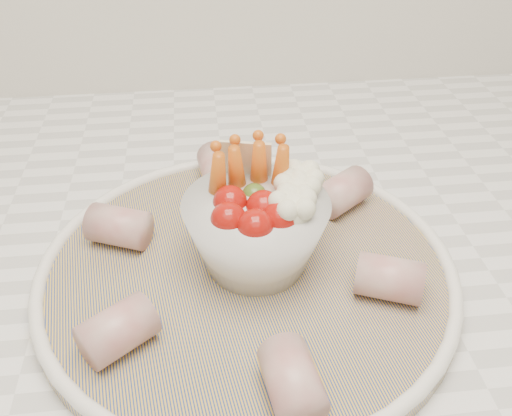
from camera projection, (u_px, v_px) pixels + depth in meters
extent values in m
cube|color=white|center=(120.00, 232.00, 0.59)|extent=(2.04, 0.62, 0.04)
cylinder|color=navy|center=(247.00, 273.00, 0.50)|extent=(0.41, 0.41, 0.01)
torus|color=white|center=(247.00, 267.00, 0.50)|extent=(0.36, 0.36, 0.01)
sphere|color=#9A1009|center=(228.00, 219.00, 0.45)|extent=(0.03, 0.03, 0.03)
sphere|color=#9A1009|center=(255.00, 227.00, 0.44)|extent=(0.03, 0.03, 0.03)
sphere|color=#9A1009|center=(280.00, 218.00, 0.45)|extent=(0.03, 0.03, 0.03)
sphere|color=#9A1009|center=(230.00, 202.00, 0.46)|extent=(0.03, 0.03, 0.03)
sphere|color=#9A1009|center=(263.00, 207.00, 0.46)|extent=(0.03, 0.03, 0.03)
sphere|color=#9A1009|center=(286.00, 204.00, 0.46)|extent=(0.03, 0.03, 0.03)
sphere|color=#426020|center=(254.00, 195.00, 0.48)|extent=(0.02, 0.02, 0.02)
cone|color=#C45612|center=(236.00, 176.00, 0.48)|extent=(0.03, 0.04, 0.07)
cone|color=#C45612|center=(259.00, 172.00, 0.49)|extent=(0.02, 0.03, 0.07)
cone|color=#C45612|center=(281.00, 175.00, 0.48)|extent=(0.02, 0.03, 0.07)
cone|color=#C45612|center=(218.00, 183.00, 0.47)|extent=(0.03, 0.04, 0.07)
sphere|color=white|center=(296.00, 196.00, 0.47)|extent=(0.03, 0.03, 0.03)
sphere|color=white|center=(293.00, 212.00, 0.45)|extent=(0.03, 0.03, 0.03)
sphere|color=white|center=(301.00, 184.00, 0.48)|extent=(0.03, 0.03, 0.03)
cube|color=beige|center=(246.00, 164.00, 0.49)|extent=(0.05, 0.02, 0.05)
cylinder|color=#A84D4D|center=(390.00, 278.00, 0.46)|extent=(0.06, 0.05, 0.04)
cylinder|color=#A84D4D|center=(342.00, 192.00, 0.56)|extent=(0.06, 0.06, 0.04)
cylinder|color=#A84D4D|center=(217.00, 168.00, 0.59)|extent=(0.04, 0.06, 0.04)
cylinder|color=#A84D4D|center=(119.00, 226.00, 0.51)|extent=(0.06, 0.05, 0.04)
cylinder|color=#A84D4D|center=(118.00, 330.00, 0.41)|extent=(0.06, 0.06, 0.04)
cylinder|color=#A84D4D|center=(292.00, 380.00, 0.38)|extent=(0.04, 0.06, 0.04)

